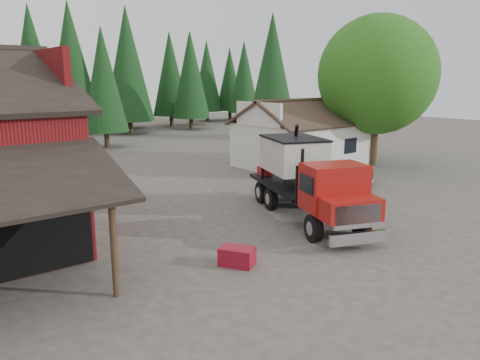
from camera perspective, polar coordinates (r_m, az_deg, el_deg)
ground at (r=15.33m, az=8.55°, el=-10.72°), size 120.00×120.00×0.00m
farmhouse at (r=32.78m, az=7.55°, el=4.63°), size 8.60×6.42×4.65m
deciduous_tree at (r=33.67m, az=16.41°, el=11.69°), size 8.00×8.00×10.20m
conifer_backdrop at (r=52.89m, az=-27.03°, el=4.45°), size 76.00×16.00×16.00m
near_pine_b at (r=42.80m, az=-16.33°, el=11.68°), size 3.96×3.96×10.40m
near_pine_c at (r=48.11m, az=3.94°, el=13.34°), size 4.84×4.84×12.40m
feed_truck at (r=20.23m, az=8.15°, el=0.35°), size 5.34×8.86×3.90m
silver_car at (r=26.29m, az=12.33°, el=0.54°), size 5.87×4.19×1.48m
equip_box at (r=15.38m, az=-0.35°, el=-9.29°), size 1.17×1.30×0.60m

